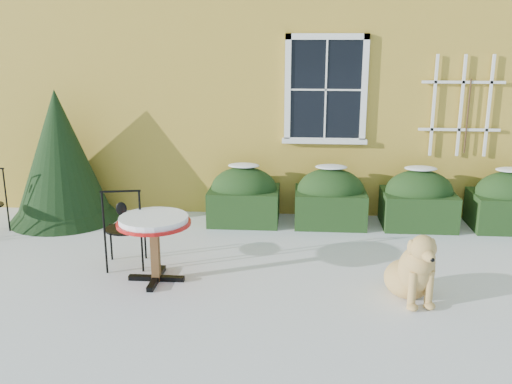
# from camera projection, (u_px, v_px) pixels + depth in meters

# --- Properties ---
(ground) EXTENTS (80.00, 80.00, 0.00)m
(ground) POSITION_uv_depth(u_px,v_px,m) (249.00, 295.00, 6.27)
(ground) COLOR white
(ground) RESTS_ON ground
(house) EXTENTS (12.40, 8.40, 6.40)m
(house) POSITION_uv_depth(u_px,v_px,m) (277.00, 14.00, 12.15)
(house) COLOR gold
(house) RESTS_ON ground
(hedge_row) EXTENTS (4.95, 0.80, 0.91)m
(hedge_row) POSITION_uv_depth(u_px,v_px,m) (374.00, 199.00, 8.49)
(hedge_row) COLOR black
(hedge_row) RESTS_ON ground
(evergreen_shrub) EXTENTS (1.65, 1.65, 2.00)m
(evergreen_shrub) POSITION_uv_depth(u_px,v_px,m) (61.00, 169.00, 8.66)
(evergreen_shrub) COLOR black
(evergreen_shrub) RESTS_ON ground
(bistro_table) EXTENTS (0.84, 0.84, 0.78)m
(bistro_table) POSITION_uv_depth(u_px,v_px,m) (154.00, 227.00, 6.46)
(bistro_table) COLOR black
(bistro_table) RESTS_ON ground
(patio_chair_near) EXTENTS (0.53, 0.52, 1.02)m
(patio_chair_near) POSITION_uv_depth(u_px,v_px,m) (125.00, 227.00, 6.90)
(patio_chair_near) COLOR black
(patio_chair_near) RESTS_ON ground
(dog) EXTENTS (0.63, 0.92, 0.81)m
(dog) POSITION_uv_depth(u_px,v_px,m) (414.00, 271.00, 6.07)
(dog) COLOR tan
(dog) RESTS_ON ground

